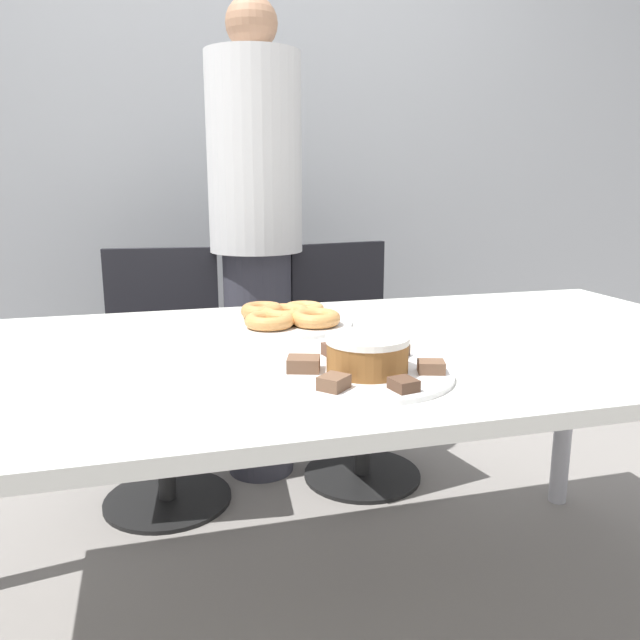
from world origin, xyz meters
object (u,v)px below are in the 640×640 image
office_chair_right (356,370)px  frosted_cake (367,354)px  office_chair_left (163,386)px  napkin (520,324)px  person_standing (256,237)px  plate_donuts (286,323)px  plate_cake (367,374)px

office_chair_right → frosted_cake: office_chair_right is taller
office_chair_left → napkin: bearing=-35.4°
person_standing → plate_donuts: person_standing is taller
person_standing → office_chair_left: bearing=-164.1°
office_chair_right → plate_donuts: (-0.40, -0.62, 0.34)m
office_chair_left → office_chair_right: (0.70, -0.00, 0.00)m
person_standing → napkin: 1.03m
office_chair_right → plate_cake: (-0.34, -1.08, 0.34)m
frosted_cake → plate_donuts: bearing=96.8°
office_chair_left → office_chair_right: same height
plate_donuts → napkin: plate_donuts is taller
office_chair_left → plate_cake: bearing=-65.5°
office_chair_right → plate_cake: office_chair_right is taller
office_chair_right → person_standing: bearing=152.7°
plate_cake → plate_donuts: same height
plate_donuts → frosted_cake: (0.05, -0.46, 0.04)m
plate_cake → plate_donuts: size_ratio=0.95×
office_chair_left → napkin: 1.22m
office_chair_left → frosted_cake: bearing=-65.5°
person_standing → napkin: (0.52, -0.88, -0.16)m
frosted_cake → office_chair_left: bearing=108.3°
person_standing → office_chair_left: (-0.35, -0.10, -0.50)m
office_chair_left → plate_donuts: (0.30, -0.62, 0.34)m
plate_donuts → napkin: (0.57, -0.16, -0.00)m
office_chair_right → frosted_cake: 1.19m
plate_cake → frosted_cake: bearing=76.0°
person_standing → plate_cake: bearing=-89.8°
plate_cake → frosted_cake: 0.04m
napkin → plate_cake: bearing=-149.8°
office_chair_left → frosted_cake: 1.20m
plate_cake → frosted_cake: size_ratio=2.08×
frosted_cake → office_chair_right: bearing=72.3°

